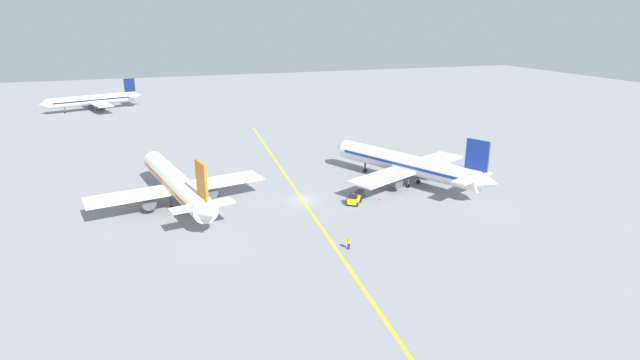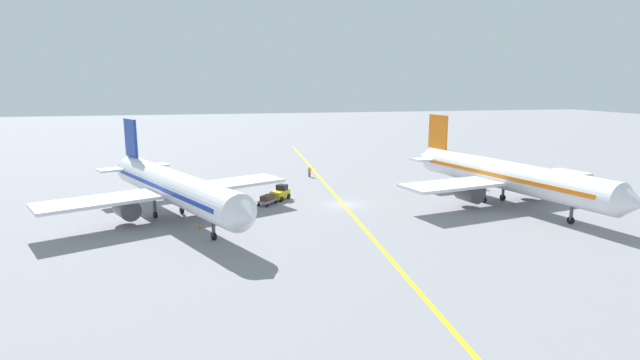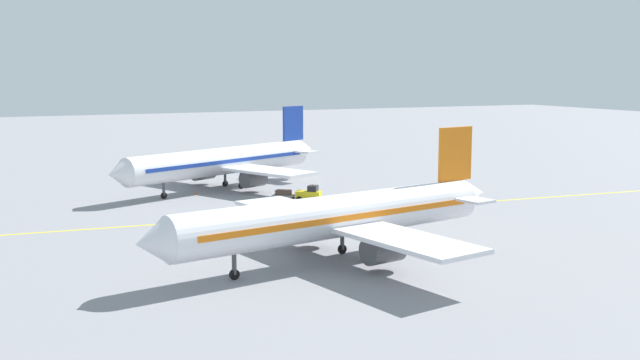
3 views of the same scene
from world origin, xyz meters
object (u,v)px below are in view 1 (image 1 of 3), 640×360
object	(u,v)px
airplane_at_gate	(177,184)
airplane_adjacent_stand	(407,164)
baggage_tug_white	(354,199)
ground_crew_worker	(349,243)
traffic_cone_near_nose	(381,177)
traffic_cone_mid_apron	(380,198)
airplane_distant_taxiing	(93,100)
baggage_cart_trailing	(359,193)

from	to	relation	value
airplane_at_gate	airplane_adjacent_stand	size ratio (longest dim) A/B	1.05
baggage_tug_white	ground_crew_worker	world-z (taller)	baggage_tug_white
airplane_at_gate	traffic_cone_near_nose	bearing A→B (deg)	3.53
airplane_at_gate	traffic_cone_mid_apron	xyz separation A→B (m)	(32.15, -8.71, -3.43)
airplane_at_gate	airplane_distant_taxiing	distance (m)	102.42
airplane_distant_taxiing	traffic_cone_near_nose	size ratio (longest dim) A/B	56.54
ground_crew_worker	airplane_at_gate	bearing A→B (deg)	129.41
baggage_cart_trailing	traffic_cone_near_nose	size ratio (longest dim) A/B	5.28
airplane_at_gate	baggage_cart_trailing	size ratio (longest dim) A/B	12.16
airplane_distant_taxiing	baggage_cart_trailing	size ratio (longest dim) A/B	10.71
airplane_distant_taxiing	baggage_cart_trailing	bearing A→B (deg)	-65.39
baggage_cart_trailing	ground_crew_worker	size ratio (longest dim) A/B	1.73
baggage_tug_white	traffic_cone_near_nose	distance (m)	15.42
airplane_distant_taxiing	traffic_cone_near_nose	xyz separation A→B (m)	(57.32, -98.18, -3.06)
airplane_at_gate	baggage_cart_trailing	xyz separation A→B (m)	(29.27, -6.49, -2.95)
airplane_at_gate	airplane_distant_taxiing	xyz separation A→B (m)	(-19.73, 100.50, -0.37)
airplane_distant_taxiing	traffic_cone_mid_apron	size ratio (longest dim) A/B	56.54
airplane_distant_taxiing	traffic_cone_near_nose	world-z (taller)	airplane_distant_taxiing
baggage_cart_trailing	traffic_cone_mid_apron	xyz separation A→B (m)	(2.88, -2.22, -0.49)
baggage_tug_white	baggage_cart_trailing	size ratio (longest dim) A/B	1.13
baggage_cart_trailing	airplane_distant_taxiing	bearing A→B (deg)	114.61
baggage_tug_white	traffic_cone_near_nose	xyz separation A→B (m)	(10.39, 11.38, -0.63)
traffic_cone_mid_apron	baggage_cart_trailing	bearing A→B (deg)	142.40
airplane_distant_taxiing	baggage_cart_trailing	xyz separation A→B (m)	(49.00, -106.99, -2.58)
traffic_cone_mid_apron	ground_crew_worker	bearing A→B (deg)	-127.86
airplane_distant_taxiing	baggage_tug_white	distance (m)	119.22
baggage_cart_trailing	traffic_cone_mid_apron	distance (m)	3.67
airplane_adjacent_stand	baggage_cart_trailing	world-z (taller)	airplane_adjacent_stand
airplane_adjacent_stand	airplane_distant_taxiing	distance (m)	119.23
airplane_distant_taxiing	baggage_cart_trailing	world-z (taller)	airplane_distant_taxiing
ground_crew_worker	traffic_cone_mid_apron	world-z (taller)	ground_crew_worker
airplane_distant_taxiing	traffic_cone_mid_apron	world-z (taller)	airplane_distant_taxiing
airplane_at_gate	traffic_cone_mid_apron	distance (m)	33.48
airplane_distant_taxiing	baggage_tug_white	xyz separation A→B (m)	(46.94, -109.56, -2.44)
airplane_adjacent_stand	traffic_cone_mid_apron	distance (m)	11.00
ground_crew_worker	traffic_cone_mid_apron	distance (m)	19.81
airplane_distant_taxiing	ground_crew_worker	xyz separation A→B (m)	(39.72, -124.84, -2.43)
airplane_adjacent_stand	traffic_cone_near_nose	xyz separation A→B (m)	(-2.89, 4.72, -3.43)
airplane_adjacent_stand	ground_crew_worker	world-z (taller)	airplane_adjacent_stand
airplane_at_gate	ground_crew_worker	size ratio (longest dim) A/B	21.03
airplane_at_gate	ground_crew_worker	world-z (taller)	airplane_at_gate
airplane_adjacent_stand	airplane_distant_taxiing	world-z (taller)	airplane_adjacent_stand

